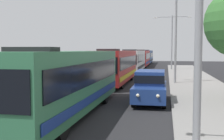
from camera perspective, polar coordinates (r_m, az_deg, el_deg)
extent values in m
cube|color=#33724C|center=(13.41, -9.11, -1.98)|extent=(2.50, 11.73, 2.70)
cube|color=black|center=(13.00, -3.86, -0.58)|extent=(0.04, 10.80, 1.00)
cube|color=black|center=(13.87, -14.06, -0.40)|extent=(0.04, 10.80, 1.00)
cube|color=navy|center=(13.14, -3.80, -5.58)|extent=(0.03, 11.15, 0.36)
cube|color=black|center=(10.11, -16.09, 4.08)|extent=(1.75, 0.90, 0.16)
cylinder|color=black|center=(9.89, -10.31, -11.23)|extent=(0.28, 1.00, 1.00)
cylinder|color=black|center=(10.87, -21.36, -10.05)|extent=(0.28, 1.00, 1.00)
cylinder|color=black|center=(16.34, -1.50, -5.10)|extent=(0.28, 1.00, 1.00)
cylinder|color=black|center=(16.95, -8.80, -4.81)|extent=(0.28, 1.00, 1.00)
cube|color=maroon|center=(25.90, 0.78, 0.96)|extent=(2.50, 11.39, 2.70)
cube|color=black|center=(25.69, 3.57, 1.70)|extent=(0.04, 10.48, 1.00)
cube|color=black|center=(26.14, -1.96, 1.75)|extent=(0.04, 10.48, 1.00)
cube|color=black|center=(20.30, -2.10, 0.95)|extent=(2.30, 0.04, 1.20)
cube|color=gold|center=(25.76, 3.58, -0.85)|extent=(0.03, 10.82, 0.36)
cube|color=black|center=(22.51, -0.77, 4.13)|extent=(1.75, 0.90, 0.16)
cylinder|color=black|center=(22.35, 1.94, -2.63)|extent=(0.28, 1.00, 1.00)
cylinder|color=black|center=(22.80, -3.53, -2.50)|extent=(0.28, 1.00, 1.00)
cylinder|color=black|center=(28.92, 4.03, -1.12)|extent=(0.28, 1.00, 1.00)
cylinder|color=black|center=(29.27, -0.25, -1.04)|extent=(0.28, 1.00, 1.00)
cube|color=silver|center=(39.27, 4.29, 2.00)|extent=(2.50, 12.04, 2.70)
cube|color=black|center=(39.13, 6.14, 2.49)|extent=(0.04, 11.07, 1.00)
cube|color=black|center=(39.43, 2.46, 2.52)|extent=(0.04, 11.07, 1.00)
cube|color=black|center=(33.27, 3.07, 2.15)|extent=(2.30, 0.04, 1.20)
cube|color=black|center=(39.18, 6.14, 0.81)|extent=(0.03, 11.44, 0.36)
cube|color=black|center=(35.66, 3.62, 4.09)|extent=(1.75, 0.90, 0.16)
cylinder|color=black|center=(35.51, 5.34, -0.17)|extent=(0.28, 1.00, 1.00)
cylinder|color=black|center=(35.79, 1.83, -0.12)|extent=(0.28, 1.00, 1.00)
cylinder|color=black|center=(42.51, 6.28, 0.52)|extent=(0.28, 1.00, 1.00)
cylinder|color=black|center=(42.74, 3.34, 0.56)|extent=(0.28, 1.00, 1.00)
cube|color=maroon|center=(52.49, 5.99, 2.50)|extent=(2.50, 11.62, 2.70)
cube|color=black|center=(52.38, 7.38, 2.87)|extent=(0.04, 10.69, 1.00)
cube|color=black|center=(52.60, 4.62, 2.89)|extent=(0.04, 10.69, 1.00)
cube|color=black|center=(46.68, 5.37, 2.68)|extent=(2.30, 0.04, 1.20)
cube|color=navy|center=(52.42, 7.38, 1.61)|extent=(0.03, 11.03, 0.36)
cube|color=black|center=(49.00, 5.65, 4.06)|extent=(1.75, 0.90, 0.16)
cylinder|color=black|center=(48.86, 6.90, 0.97)|extent=(0.28, 1.00, 1.00)
cylinder|color=black|center=(49.07, 4.34, 1.00)|extent=(0.28, 1.00, 1.00)
cylinder|color=black|center=(55.63, 7.40, 1.34)|extent=(0.28, 1.00, 1.00)
cylinder|color=black|center=(55.81, 5.15, 1.36)|extent=(0.28, 1.00, 1.00)
cube|color=#284C8C|center=(65.29, 6.99, 2.79)|extent=(2.50, 11.49, 2.70)
cube|color=black|center=(65.21, 8.10, 3.08)|extent=(0.04, 10.57, 1.00)
cube|color=black|center=(65.39, 5.88, 3.11)|extent=(0.04, 10.57, 1.00)
cube|color=black|center=(59.54, 6.60, 2.96)|extent=(2.30, 0.04, 1.20)
cube|color=black|center=(65.24, 8.10, 2.07)|extent=(0.03, 10.91, 0.36)
cube|color=black|center=(61.84, 6.77, 4.05)|extent=(1.75, 0.90, 0.16)
cylinder|color=black|center=(61.71, 7.76, 1.60)|extent=(0.28, 1.00, 1.00)
cylinder|color=black|center=(61.87, 5.73, 1.62)|extent=(0.28, 1.00, 1.00)
cylinder|color=black|center=(68.41, 8.08, 1.83)|extent=(0.28, 1.00, 1.00)
cylinder|color=black|center=(68.56, 6.25, 1.85)|extent=(0.28, 1.00, 1.00)
cube|color=navy|center=(16.58, 7.82, -4.30)|extent=(1.84, 4.56, 0.80)
cube|color=navy|center=(16.63, 7.87, -1.50)|extent=(1.62, 2.65, 0.80)
cube|color=black|center=(16.63, 7.87, -1.50)|extent=(1.66, 2.74, 0.44)
sphere|color=#F9EFCC|center=(14.34, 5.27, -5.19)|extent=(0.18, 0.18, 0.18)
sphere|color=#F9EFCC|center=(14.27, 9.33, -5.26)|extent=(0.18, 0.18, 0.18)
cylinder|color=black|center=(15.32, 4.42, -6.29)|extent=(0.22, 0.70, 0.70)
cylinder|color=black|center=(15.22, 10.60, -6.42)|extent=(0.22, 0.70, 0.70)
cylinder|color=black|center=(18.09, 5.46, -4.70)|extent=(0.22, 0.70, 0.70)
cylinder|color=black|center=(18.01, 10.67, -4.80)|extent=(0.22, 0.70, 0.70)
cylinder|color=gray|center=(7.55, 17.33, 10.58)|extent=(0.20, 0.20, 7.66)
cylinder|color=gray|center=(25.91, 12.87, 6.94)|extent=(0.20, 0.20, 8.60)
cylinder|color=gray|center=(44.29, 12.11, 5.50)|extent=(0.20, 0.20, 8.28)
cylinder|color=gray|center=(44.57, 10.51, 10.59)|extent=(2.55, 0.10, 0.10)
cube|color=silver|center=(44.59, 8.84, 10.51)|extent=(0.56, 0.28, 0.16)
cylinder|color=gray|center=(44.61, 13.85, 10.54)|extent=(2.55, 0.10, 0.10)
cube|color=silver|center=(44.68, 15.51, 10.39)|extent=(0.56, 0.28, 0.16)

